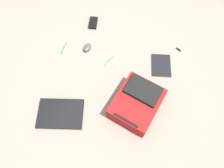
{
  "coord_description": "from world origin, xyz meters",
  "views": [
    {
      "loc": [
        -0.29,
        0.69,
        1.62
      ],
      "look_at": [
        -0.01,
        -0.01,
        0.02
      ],
      "focal_mm": 33.69,
      "sensor_mm": 36.0,
      "label": 1
    }
  ],
  "objects_px": {
    "laptop": "(60,114)",
    "computer_mouse": "(87,47)",
    "book_comic": "(161,66)",
    "pen_blue": "(109,60)",
    "pen_black": "(63,48)",
    "backpack": "(137,103)",
    "power_brick": "(93,23)",
    "usb_stick": "(179,49)"
  },
  "relations": [
    {
      "from": "laptop",
      "to": "computer_mouse",
      "type": "height_order",
      "value": "computer_mouse"
    },
    {
      "from": "laptop",
      "to": "book_comic",
      "type": "xyz_separation_m",
      "value": [
        -0.63,
        -0.72,
        -0.01
      ]
    },
    {
      "from": "pen_blue",
      "to": "pen_black",
      "type": "bearing_deg",
      "value": 4.56
    },
    {
      "from": "backpack",
      "to": "power_brick",
      "type": "relative_size",
      "value": 3.24
    },
    {
      "from": "laptop",
      "to": "power_brick",
      "type": "height_order",
      "value": "same"
    },
    {
      "from": "book_comic",
      "to": "usb_stick",
      "type": "xyz_separation_m",
      "value": [
        -0.1,
        -0.23,
        -0.0
      ]
    },
    {
      "from": "book_comic",
      "to": "computer_mouse",
      "type": "height_order",
      "value": "computer_mouse"
    },
    {
      "from": "laptop",
      "to": "pen_blue",
      "type": "distance_m",
      "value": 0.63
    },
    {
      "from": "pen_blue",
      "to": "usb_stick",
      "type": "relative_size",
      "value": 2.61
    },
    {
      "from": "book_comic",
      "to": "usb_stick",
      "type": "height_order",
      "value": "book_comic"
    },
    {
      "from": "computer_mouse",
      "to": "pen_black",
      "type": "relative_size",
      "value": 0.68
    },
    {
      "from": "backpack",
      "to": "book_comic",
      "type": "relative_size",
      "value": 1.64
    },
    {
      "from": "book_comic",
      "to": "usb_stick",
      "type": "bearing_deg",
      "value": -114.52
    },
    {
      "from": "power_brick",
      "to": "pen_black",
      "type": "bearing_deg",
      "value": 68.68
    },
    {
      "from": "computer_mouse",
      "to": "pen_black",
      "type": "height_order",
      "value": "computer_mouse"
    },
    {
      "from": "pen_black",
      "to": "usb_stick",
      "type": "height_order",
      "value": "same"
    },
    {
      "from": "power_brick",
      "to": "pen_blue",
      "type": "xyz_separation_m",
      "value": [
        -0.3,
        0.33,
        -0.01
      ]
    },
    {
      "from": "backpack",
      "to": "usb_stick",
      "type": "relative_size",
      "value": 8.41
    },
    {
      "from": "pen_blue",
      "to": "laptop",
      "type": "bearing_deg",
      "value": 74.0
    },
    {
      "from": "computer_mouse",
      "to": "pen_blue",
      "type": "height_order",
      "value": "computer_mouse"
    },
    {
      "from": "backpack",
      "to": "pen_black",
      "type": "relative_size",
      "value": 3.04
    },
    {
      "from": "backpack",
      "to": "power_brick",
      "type": "bearing_deg",
      "value": -44.96
    },
    {
      "from": "power_brick",
      "to": "pen_blue",
      "type": "height_order",
      "value": "power_brick"
    },
    {
      "from": "computer_mouse",
      "to": "usb_stick",
      "type": "distance_m",
      "value": 0.84
    },
    {
      "from": "computer_mouse",
      "to": "usb_stick",
      "type": "xyz_separation_m",
      "value": [
        -0.79,
        -0.3,
        -0.02
      ]
    },
    {
      "from": "pen_black",
      "to": "power_brick",
      "type": "bearing_deg",
      "value": -111.32
    },
    {
      "from": "pen_blue",
      "to": "backpack",
      "type": "bearing_deg",
      "value": 137.97
    },
    {
      "from": "backpack",
      "to": "computer_mouse",
      "type": "xyz_separation_m",
      "value": [
        0.6,
        -0.37,
        -0.06
      ]
    },
    {
      "from": "computer_mouse",
      "to": "usb_stick",
      "type": "relative_size",
      "value": 1.88
    },
    {
      "from": "computer_mouse",
      "to": "pen_blue",
      "type": "distance_m",
      "value": 0.24
    },
    {
      "from": "computer_mouse",
      "to": "usb_stick",
      "type": "bearing_deg",
      "value": -156.94
    },
    {
      "from": "book_comic",
      "to": "pen_blue",
      "type": "height_order",
      "value": "book_comic"
    },
    {
      "from": "pen_blue",
      "to": "computer_mouse",
      "type": "bearing_deg",
      "value": -10.45
    },
    {
      "from": "computer_mouse",
      "to": "power_brick",
      "type": "xyz_separation_m",
      "value": [
        0.06,
        -0.29,
        -0.0
      ]
    },
    {
      "from": "usb_stick",
      "to": "pen_black",
      "type": "bearing_deg",
      "value": 20.56
    },
    {
      "from": "book_comic",
      "to": "laptop",
      "type": "bearing_deg",
      "value": 48.94
    },
    {
      "from": "pen_blue",
      "to": "usb_stick",
      "type": "height_order",
      "value": "same"
    },
    {
      "from": "backpack",
      "to": "pen_blue",
      "type": "distance_m",
      "value": 0.5
    },
    {
      "from": "backpack",
      "to": "laptop",
      "type": "bearing_deg",
      "value": 27.23
    },
    {
      "from": "pen_black",
      "to": "laptop",
      "type": "bearing_deg",
      "value": 115.03
    },
    {
      "from": "usb_stick",
      "to": "power_brick",
      "type": "bearing_deg",
      "value": 0.41
    },
    {
      "from": "book_comic",
      "to": "pen_blue",
      "type": "distance_m",
      "value": 0.47
    }
  ]
}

